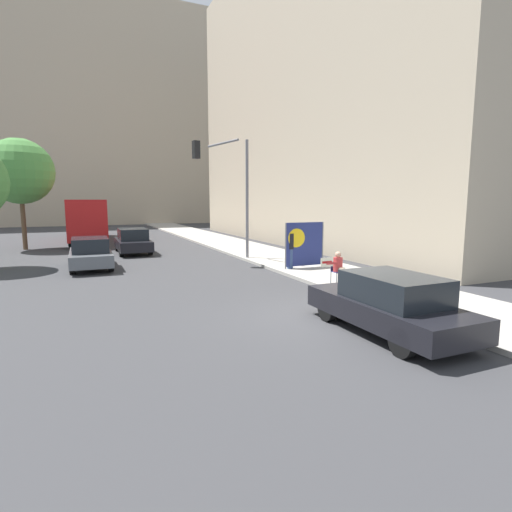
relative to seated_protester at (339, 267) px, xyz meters
The scene contains 13 objects.
ground_plane 4.02m from the seated_protester, 129.21° to the right, with size 160.00×160.00×0.00m, color #38383A.
sidewalk_curb 12.03m from the seated_protester, 84.08° to the left, with size 3.83×90.00×0.13m, color #A8A399.
building_backdrop_far 52.01m from the seated_protester, 95.15° to the left, with size 52.00×12.00×29.35m.
building_backdrop_right 20.22m from the seated_protester, 56.81° to the left, with size 10.00×32.00×22.66m.
seated_protester is the anchor object (origin of this frame).
jogger_on_sidewalk 3.81m from the seated_protester, 89.27° to the left, with size 0.34×0.34×1.81m.
protest_banner 3.78m from the seated_protester, 79.18° to the left, with size 1.99×0.06×2.07m.
traffic_light_pole 8.51m from the seated_protester, 100.64° to the left, with size 3.14×2.90×6.19m.
parked_car_curbside 5.06m from the seated_protester, 111.51° to the right, with size 1.82×4.39×1.45m.
car_on_road_nearest 11.58m from the seated_protester, 135.16° to the left, with size 1.81×4.23×1.47m.
car_on_road_midblock 14.37m from the seated_protester, 113.50° to the left, with size 1.84×4.57×1.52m.
city_bus_on_road 23.74m from the seated_protester, 110.20° to the left, with size 2.56×11.91×3.25m.
street_tree_midblock 21.98m from the seated_protester, 123.78° to the left, with size 4.17×4.17×7.13m.
Camera 1 is at (-6.01, -8.89, 3.17)m, focal length 28.00 mm.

